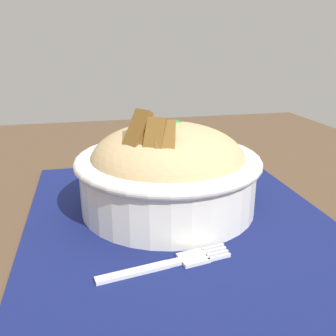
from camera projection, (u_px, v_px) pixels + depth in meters
table at (187, 261)px, 0.47m from camera, size 1.13×0.91×0.70m
placemat at (179, 218)px, 0.43m from camera, size 0.41×0.35×0.00m
bowl at (168, 169)px, 0.44m from camera, size 0.26×0.26×0.13m
fork at (173, 263)px, 0.34m from camera, size 0.04×0.13×0.00m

